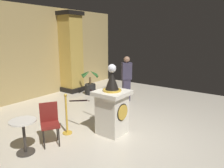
{
  "coord_description": "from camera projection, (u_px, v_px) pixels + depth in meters",
  "views": [
    {
      "loc": [
        -4.06,
        -2.78,
        2.45
      ],
      "look_at": [
        -0.04,
        0.2,
        1.29
      ],
      "focal_mm": 33.79,
      "sensor_mm": 36.0,
      "label": 1
    }
  ],
  "objects": [
    {
      "name": "stanchion_far",
      "position": [
        67.0,
        120.0,
        5.3
      ],
      "size": [
        0.24,
        0.24,
        1.06
      ],
      "color": "gold",
      "rests_on": "ground_plane"
    },
    {
      "name": "cafe_chair_red",
      "position": [
        50.0,
        120.0,
        4.78
      ],
      "size": [
        0.55,
        0.55,
        0.96
      ],
      "color": "black",
      "rests_on": "ground_plane"
    },
    {
      "name": "back_wall",
      "position": [
        15.0,
        54.0,
        7.6
      ],
      "size": [
        10.8,
        0.16,
        3.57
      ],
      "primitive_type": "cube",
      "color": "tan",
      "rests_on": "ground_plane"
    },
    {
      "name": "cafe_table",
      "position": [
        24.0,
        132.0,
        4.39
      ],
      "size": [
        0.54,
        0.54,
        0.74
      ],
      "color": "#332D28",
      "rests_on": "ground_plane"
    },
    {
      "name": "velvet_rope",
      "position": [
        89.0,
        98.0,
        5.73
      ],
      "size": [
        0.86,
        0.84,
        0.22
      ],
      "color": "black"
    },
    {
      "name": "pedestal_clock",
      "position": [
        112.0,
        107.0,
        5.27
      ],
      "size": [
        0.77,
        0.77,
        1.78
      ],
      "color": "silver",
      "rests_on": "ground_plane"
    },
    {
      "name": "bystander_guest",
      "position": [
        126.0,
        78.0,
        7.88
      ],
      "size": [
        0.42,
        0.4,
        1.7
      ],
      "color": "#383347",
      "rests_on": "ground_plane"
    },
    {
      "name": "column_right",
      "position": [
        71.0,
        53.0,
        9.15
      ],
      "size": [
        0.89,
        0.89,
        3.42
      ],
      "color": "black",
      "rests_on": "ground_plane"
    },
    {
      "name": "stanchion_near",
      "position": [
        108.0,
        106.0,
        6.36
      ],
      "size": [
        0.24,
        0.24,
        1.02
      ],
      "color": "gold",
      "rests_on": "ground_plane"
    },
    {
      "name": "ground_plane",
      "position": [
        119.0,
        134.0,
        5.34
      ],
      "size": [
        10.8,
        10.8,
        0.0
      ],
      "primitive_type": "plane",
      "color": "beige"
    },
    {
      "name": "potted_palm_right",
      "position": [
        90.0,
        87.0,
        8.93
      ],
      "size": [
        0.84,
        0.83,
        1.05
      ],
      "color": "black",
      "rests_on": "ground_plane"
    }
  ]
}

